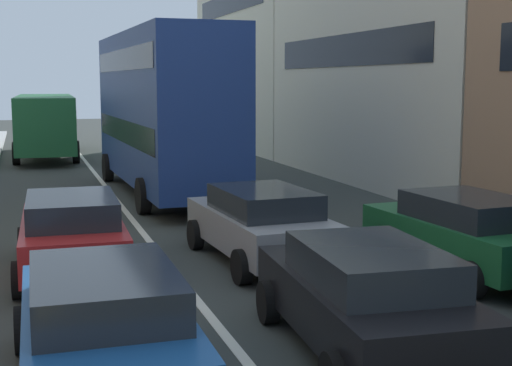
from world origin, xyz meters
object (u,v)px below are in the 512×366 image
Objects in this scene: sedan_left_lane_third at (72,232)px; bus_far_queue_secondary at (45,120)px; sedan_right_lane_behind_truck at (464,231)px; bus_mid_queue_primary at (163,105)px; wagon_left_lane_second at (104,325)px; sedan_centre_lane_second at (366,296)px; hatchback_centre_lane_third at (261,222)px.

bus_far_queue_secondary is (0.23, 22.13, 0.96)m from sedan_left_lane_third.
sedan_right_lane_behind_truck is 11.85m from bus_mid_queue_primary.
bus_far_queue_secondary is (-6.75, 24.33, 0.96)m from sedan_right_lane_behind_truck.
wagon_left_lane_second is at bearing -178.16° from sedan_left_lane_third.
sedan_centre_lane_second is at bearing -171.48° from bus_far_queue_secondary.
wagon_left_lane_second is 0.98× the size of sedan_right_lane_behind_truck.
sedan_right_lane_behind_truck is 25.27m from bus_far_queue_secondary.
sedan_left_lane_third is 0.99× the size of sedan_right_lane_behind_truck.
sedan_left_lane_third is (-0.00, 5.47, 0.00)m from wagon_left_lane_second.
bus_far_queue_secondary is at bearing 12.03° from bus_mid_queue_primary.
sedan_right_lane_behind_truck is at bearing -105.70° from sedan_left_lane_third.
sedan_left_lane_third is at bearing 36.23° from sedan_centre_lane_second.
sedan_centre_lane_second is 5.14m from hatchback_centre_lane_third.
hatchback_centre_lane_third is 9.36m from bus_mid_queue_primary.
wagon_left_lane_second is at bearing -178.51° from bus_far_queue_secondary.
bus_far_queue_secondary is at bearing 5.55° from hatchback_centre_lane_third.
hatchback_centre_lane_third is at bearing -91.77° from sedan_left_lane_third.
sedan_centre_lane_second is 1.00× the size of hatchback_centre_lane_third.
sedan_centre_lane_second is 14.42m from bus_mid_queue_primary.
hatchback_centre_lane_third is 0.42× the size of bus_mid_queue_primary.
sedan_centre_lane_second is at bearing -145.88° from sedan_left_lane_third.
sedan_centre_lane_second is 4.79m from sedan_right_lane_behind_truck.
sedan_centre_lane_second is 0.42× the size of bus_far_queue_secondary.
wagon_left_lane_second is 0.41× the size of bus_far_queue_secondary.
sedan_centre_lane_second is 6.34m from sedan_left_lane_third.
sedan_left_lane_third is (-3.64, 0.23, 0.00)m from hatchback_centre_lane_third.
wagon_left_lane_second and hatchback_centre_lane_third have the same top height.
sedan_centre_lane_second is 0.42× the size of bus_mid_queue_primary.
sedan_right_lane_behind_truck is 0.42× the size of bus_mid_queue_primary.
hatchback_centre_lane_third is at bearing -179.97° from bus_mid_queue_primary.
wagon_left_lane_second is 0.98× the size of hatchback_centre_lane_third.
sedan_centre_lane_second is 3.39m from wagon_left_lane_second.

